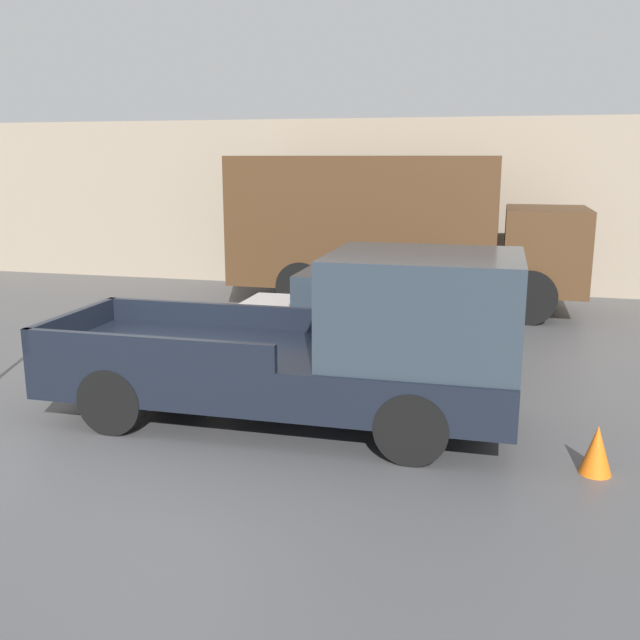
{
  "coord_description": "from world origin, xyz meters",
  "views": [
    {
      "loc": [
        4.08,
        -7.65,
        3.24
      ],
      "look_at": [
        1.78,
        1.48,
        1.08
      ],
      "focal_mm": 40.0,
      "sensor_mm": 36.0,
      "label": 1
    }
  ],
  "objects_px": {
    "pickup_truck": "(332,345)",
    "car": "(371,316)",
    "delivery_truck": "(391,226)",
    "traffic_cone": "(597,450)"
  },
  "relations": [
    {
      "from": "delivery_truck",
      "to": "traffic_cone",
      "type": "bearing_deg",
      "value": -67.01
    },
    {
      "from": "traffic_cone",
      "to": "pickup_truck",
      "type": "bearing_deg",
      "value": 166.65
    },
    {
      "from": "car",
      "to": "delivery_truck",
      "type": "relative_size",
      "value": 0.58
    },
    {
      "from": "pickup_truck",
      "to": "car",
      "type": "relative_size",
      "value": 1.34
    },
    {
      "from": "pickup_truck",
      "to": "traffic_cone",
      "type": "distance_m",
      "value": 3.18
    },
    {
      "from": "car",
      "to": "traffic_cone",
      "type": "relative_size",
      "value": 8.11
    },
    {
      "from": "car",
      "to": "traffic_cone",
      "type": "bearing_deg",
      "value": -49.28
    },
    {
      "from": "pickup_truck",
      "to": "delivery_truck",
      "type": "distance_m",
      "value": 7.36
    },
    {
      "from": "pickup_truck",
      "to": "delivery_truck",
      "type": "xyz_separation_m",
      "value": [
        -0.4,
        7.31,
        0.77
      ]
    },
    {
      "from": "pickup_truck",
      "to": "traffic_cone",
      "type": "bearing_deg",
      "value": -13.35
    }
  ]
}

